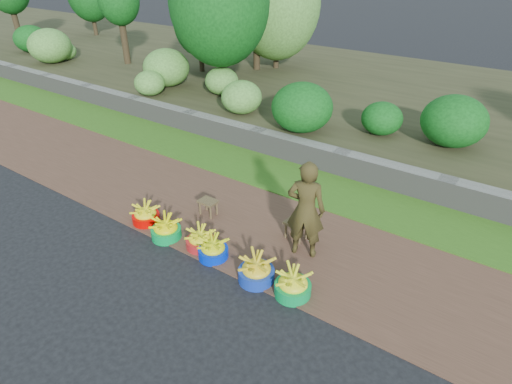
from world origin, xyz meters
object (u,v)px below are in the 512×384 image
Objects in this scene: basin_d at (213,249)px; basin_e at (256,270)px; basin_c at (200,240)px; basin_f at (293,285)px; basin_a at (146,215)px; stool_right at (296,225)px; basin_b at (166,229)px; vendor_woman at (306,210)px; stool_left at (208,203)px.

basin_e is at bearing -3.32° from basin_d.
basin_e reaches higher than basin_c.
basin_f reaches higher than basin_c.
basin_a reaches higher than stool_right.
basin_b is 0.69m from basin_c.
basin_c is at bearing 0.02° from basin_a.
vendor_woman reaches higher than basin_a.
basin_f is (1.85, -0.08, 0.02)m from basin_c.
basin_b is (0.64, -0.12, 0.01)m from basin_a.
basin_c is at bearing -136.83° from stool_right.
vendor_woman is at bearing 23.88° from basin_b.
basin_d is 1.23× the size of stool_right.
basin_b reaches higher than basin_d.
basin_a is 1.44× the size of stool_left.
basin_a is 1.67m from basin_d.
basin_d is 0.89× the size of basin_e.
basin_d is at bearing 179.84° from basin_f.
basin_c is 0.29× the size of vendor_woman.
basin_d is at bearing 176.68° from basin_e.
vendor_woman is (2.83, 0.85, 0.69)m from basin_a.
basin_e is (2.56, -0.13, 0.02)m from basin_a.
basin_b is 1.07× the size of basin_c.
stool_left is (-1.78, 0.98, 0.07)m from basin_e.
stool_left is at bearing 47.31° from basin_a.
basin_e is 0.62m from basin_f.
basin_a is 1.16m from stool_left.
basin_a is 1.24× the size of stool_right.
basin_b is at bearing 179.76° from basin_e.
basin_b reaches higher than stool_left.
basin_e is 1.26m from stool_right.
basin_d is 1.51m from basin_f.
basin_f is 1.35× the size of stool_right.
basin_f reaches higher than basin_a.
basin_c is at bearing -57.65° from stool_left.
stool_right is at bearing 9.12° from stool_left.
basin_a is 1.01× the size of basin_d.
basin_f is at bearing 4.42° from basin_e.
stool_right is 0.24× the size of vendor_woman.
vendor_woman is at bearing -0.03° from stool_left.
basin_f reaches higher than basin_b.
stool_left is 1.76m from stool_right.
stool_left is at bearing 158.72° from basin_f.
basin_c is 0.35m from basin_d.
basin_b is 1.92m from basin_e.
basin_f is at bearing -61.83° from stool_right.
stool_right is at bearing 54.56° from basin_d.
basin_e is (1.24, -0.13, 0.02)m from basin_c.
basin_e reaches higher than basin_f.
basin_c is 0.90× the size of basin_f.
basin_b is at bearing -146.46° from stool_right.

